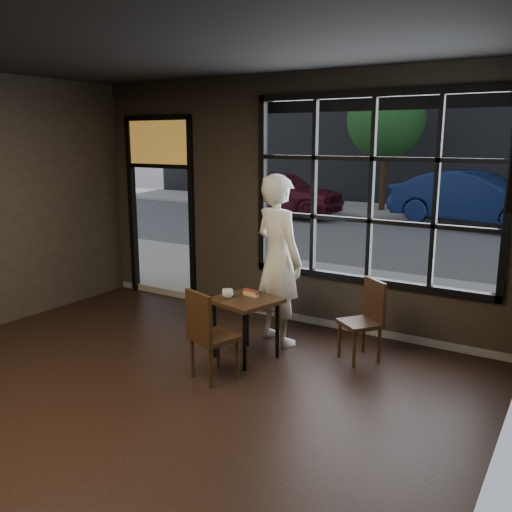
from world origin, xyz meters
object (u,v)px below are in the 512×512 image
Objects in this scene: chair_near at (214,334)px; navy_car at (475,198)px; man at (278,260)px; cafe_table at (246,328)px.

chair_near is 11.39m from navy_car.
man is (0.03, 1.24, 0.54)m from chair_near.
navy_car reaches higher than cafe_table.
cafe_table is at bearing -172.92° from navy_car.
man reaches higher than chair_near.
man is (0.05, 0.63, 0.66)m from cafe_table.
navy_car is (0.38, 11.38, 0.36)m from chair_near.
navy_car is at bearing -68.23° from man.
chair_near is at bearing -172.70° from navy_car.
cafe_table is 0.73× the size of chair_near.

